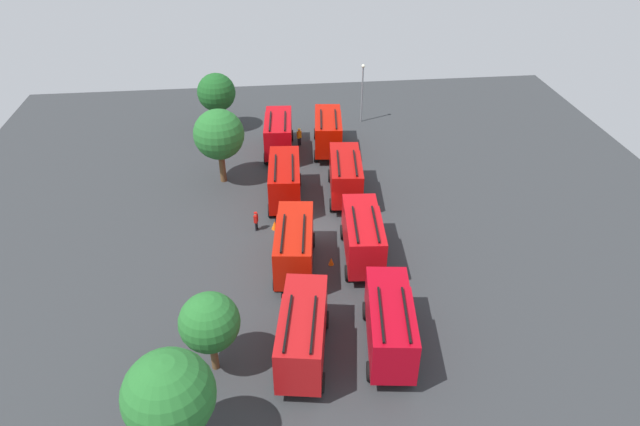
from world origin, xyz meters
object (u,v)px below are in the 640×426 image
Objects in this scene: fire_truck_7 at (278,132)px; lamppost at (362,89)px; tree_0 at (169,396)px; firefighter_0 at (256,220)px; fire_truck_0 at (390,322)px; traffic_cone_1 at (331,261)px; fire_truck_1 at (363,235)px; fire_truck_5 at (294,244)px; tree_1 at (209,323)px; fire_truck_2 at (346,174)px; tree_3 at (216,93)px; tree_2 at (219,135)px; fire_truck_6 at (285,179)px; fire_truck_3 at (328,130)px; traffic_cone_0 at (275,225)px; fire_truck_4 at (303,331)px; firefighter_1 at (299,136)px.

lamppost is at bearing -51.18° from fire_truck_7.
firefighter_0 is at bearing -11.67° from tree_0.
fire_truck_0 is 12.86× the size of traffic_cone_1.
fire_truck_1 is 4.92m from fire_truck_5.
firefighter_0 is 0.24× the size of tree_0.
tree_1 reaches higher than fire_truck_7.
tree_1 reaches higher than fire_truck_2.
tree_3 is at bearing -0.56° from tree_0.
tree_3 reaches higher than firefighter_0.
fire_truck_7 is 1.22× the size of tree_3.
tree_0 is at bearing 177.63° from tree_2.
fire_truck_5 is 14.41m from tree_2.
fire_truck_6 is 18.43m from tree_1.
traffic_cone_1 is (8.71, -7.81, -3.24)m from tree_1.
fire_truck_7 is at bearing 20.60° from fire_truck_1.
fire_truck_3 reaches higher than traffic_cone_1.
tree_0 reaches higher than fire_truck_7.
fire_truck_1 reaches higher than traffic_cone_0.
tree_2 is at bearing 128.45° from lamppost.
fire_truck_4 is at bearing -175.89° from fire_truck_7.
fire_truck_2 reaches higher than traffic_cone_0.
firefighter_1 is at bearing -53.39° from fire_truck_7.
traffic_cone_1 is at bearing -80.81° from fire_truck_5.
tree_3 is (32.60, 6.11, 1.91)m from fire_truck_4.
lamppost is (19.53, -10.19, 3.36)m from traffic_cone_0.
tree_1 is at bearing -178.20° from tree_3.
fire_truck_7 is (9.03, 0.09, 0.00)m from fire_truck_6.
fire_truck_1 is at bearing -159.86° from fire_truck_7.
fire_truck_6 and fire_truck_7 have the same top height.
firefighter_0 is at bearing 124.65° from fire_truck_2.
firefighter_1 is at bearing 13.82° from fire_truck_0.
tree_3 is at bearing 29.45° from fire_truck_1.
tree_0 is at bearing 140.52° from fire_truck_4.
firefighter_0 is at bearing 132.45° from firefighter_1.
tree_2 is 11.13m from tree_3.
tree_1 is at bearing -179.26° from tree_2.
firefighter_1 is at bearing 13.50° from fire_truck_1.
fire_truck_1 and fire_truck_4 have the same top height.
fire_truck_6 is at bearing 9.56° from fire_truck_4.
fire_truck_0 is at bearing -142.53° from fire_truck_5.
fire_truck_2 is 8.76m from fire_truck_3.
traffic_cone_0 is (-4.04, 1.06, -1.78)m from fire_truck_6.
fire_truck_3 is at bearing 145.87° from lamppost.
traffic_cone_0 reaches higher than traffic_cone_1.
lamppost is (33.16, -14.16, 0.20)m from tree_1.
fire_truck_4 is 1.01× the size of fire_truck_5.
fire_truck_4 reaches higher than firefighter_0.
fire_truck_1 is 1.09× the size of tree_2.
fire_truck_6 reaches higher than firefighter_1.
firefighter_1 is 10.30m from tree_2.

